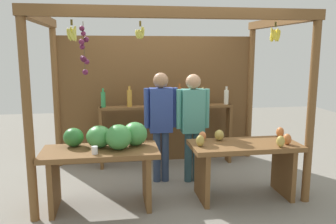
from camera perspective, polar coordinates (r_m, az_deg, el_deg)
The scene contains 7 objects.
ground_plane at distance 5.22m, azimuth -0.34°, elevation -11.15°, with size 12.00×12.00×0.00m, color gray.
market_stall at distance 5.35m, azimuth -1.14°, elevation 4.46°, with size 3.41×2.04×2.36m.
fruit_counter_left at distance 4.30m, azimuth -10.11°, elevation -6.29°, with size 1.38×0.68×1.03m.
fruit_counter_right at distance 4.61m, azimuth 12.34°, elevation -7.11°, with size 1.38×0.64×0.87m.
bottle_shelf_unit at distance 5.71m, azimuth -0.24°, elevation -0.88°, with size 2.19×0.22×1.36m.
vendor_man at distance 4.94m, azimuth -1.16°, elevation -0.92°, with size 0.48×0.21×1.59m.
vendor_woman at distance 4.96m, azimuth 4.08°, elevation -1.06°, with size 0.48×0.21×1.57m.
Camera 1 is at (-0.73, -4.81, 1.90)m, focal length 37.24 mm.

